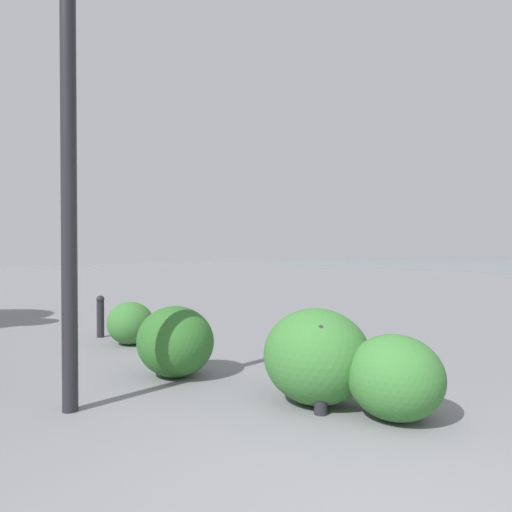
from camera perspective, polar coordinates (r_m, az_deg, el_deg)
The scene contains 7 objects.
lamppost at distance 4.93m, azimuth -20.80°, elevation 16.18°, with size 0.98×0.28×4.20m.
bollard_near at distance 4.53m, azimuth 7.48°, elevation -12.58°, with size 0.13×0.13×0.80m.
bollard_mid at distance 8.61m, azimuth -17.47°, elevation -6.53°, with size 0.13×0.13×0.69m.
shrub_low at distance 5.83m, azimuth -9.28°, elevation -9.67°, with size 0.95×0.86×0.81m.
shrub_round at distance 7.86m, azimuth -14.28°, elevation -7.50°, with size 0.77×0.69×0.65m.
shrub_wide at distance 4.53m, azimuth 15.69°, elevation -13.28°, with size 0.86×0.78×0.73m.
shrub_tall at distance 4.82m, azimuth 6.95°, elevation -11.37°, with size 1.06×0.96×0.90m.
Camera 1 is at (-1.51, 2.04, 1.48)m, focal length 34.74 mm.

